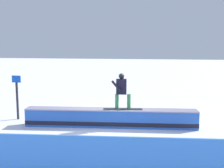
# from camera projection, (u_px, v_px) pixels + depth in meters

# --- Properties ---
(ground_plane) EXTENTS (120.00, 120.00, 0.00)m
(ground_plane) POSITION_uv_depth(u_px,v_px,m) (111.00, 127.00, 10.79)
(ground_plane) COLOR white
(grind_box) EXTENTS (6.79, 1.32, 0.72)m
(grind_box) POSITION_uv_depth(u_px,v_px,m) (110.00, 119.00, 10.74)
(grind_box) COLOR #2D5FB5
(grind_box) RESTS_ON ground_plane
(snowboarder) EXTENTS (1.55, 0.50, 1.41)m
(snowboarder) POSITION_uv_depth(u_px,v_px,m) (122.00, 90.00, 10.55)
(snowboarder) COLOR black
(snowboarder) RESTS_ON grind_box
(safety_fence) EXTENTS (12.62, 1.44, 1.24)m
(safety_fence) POSITION_uv_depth(u_px,v_px,m) (69.00, 162.00, 5.99)
(safety_fence) COLOR #387FE5
(safety_fence) RESTS_ON ground_plane
(trail_marker) EXTENTS (0.40, 0.10, 1.93)m
(trail_marker) POSITION_uv_depth(u_px,v_px,m) (17.00, 96.00, 11.79)
(trail_marker) COLOR #262628
(trail_marker) RESTS_ON ground_plane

